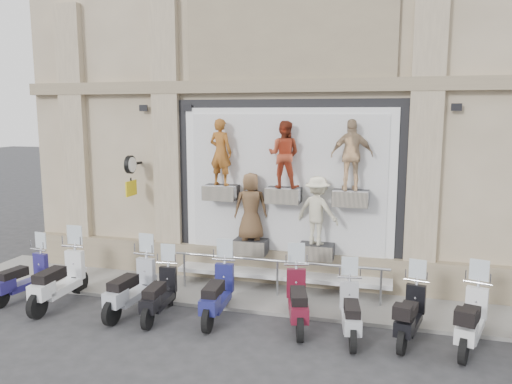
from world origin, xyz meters
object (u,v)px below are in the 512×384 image
scooter_a (22,268)px  scooter_g (351,302)px  scooter_e (217,283)px  scooter_h (410,304)px  scooter_f (298,289)px  scooter_c (131,277)px  scooter_i (472,309)px  scooter_d (159,284)px  scooter_b (58,269)px  clock_sign_bracket (131,170)px  guard_rail (277,279)px

scooter_a → scooter_g: (7.42, -0.03, -0.01)m
scooter_a → scooter_g: size_ratio=1.01×
scooter_e → scooter_h: (3.81, 0.00, -0.06)m
scooter_e → scooter_f: size_ratio=1.00×
scooter_c → scooter_f: (3.55, 0.25, -0.02)m
scooter_f → scooter_i: scooter_f is taller
scooter_c → scooter_d: bearing=-0.8°
scooter_i → scooter_b: bearing=-162.4°
scooter_e → scooter_i: 4.87m
clock_sign_bracket → scooter_a: size_ratio=0.58×
scooter_c → scooter_g: size_ratio=1.12×
scooter_h → scooter_f: bearing=-169.3°
scooter_i → guard_rail: bearing=175.9°
scooter_c → scooter_e: 1.89m
scooter_b → scooter_a: bearing=171.9°
guard_rail → scooter_b: scooter_b is taller
guard_rail → scooter_f: 1.55m
scooter_b → scooter_f: scooter_b is taller
scooter_b → scooter_g: size_ratio=1.18×
guard_rail → scooter_d: size_ratio=2.89×
scooter_b → scooter_f: 5.31m
scooter_a → scooter_b: (1.06, -0.13, 0.12)m
scooter_e → guard_rail: bearing=52.2°
clock_sign_bracket → scooter_d: bearing=-50.4°
scooter_f → clock_sign_bracket: bearing=144.4°
scooter_d → scooter_e: bearing=6.7°
scooter_e → scooter_f: 1.67m
clock_sign_bracket → scooter_g: (5.69, -2.03, -2.09)m
scooter_g → clock_sign_bracket: bearing=151.5°
scooter_c → scooter_i: bearing=5.6°
scooter_f → scooter_i: size_ratio=1.03×
scooter_d → scooter_f: scooter_f is taller
guard_rail → scooter_b: 4.88m
scooter_a → scooter_b: size_ratio=0.86×
clock_sign_bracket → scooter_c: (1.07, -2.06, -2.01)m
clock_sign_bracket → scooter_h: clock_sign_bracket is taller
scooter_a → scooter_f: bearing=10.3°
scooter_i → scooter_c: bearing=-162.6°
scooter_a → scooter_c: bearing=7.4°
scooter_f → scooter_g: size_ratio=1.09×
clock_sign_bracket → scooter_h: size_ratio=0.58×
scooter_e → scooter_a: bearing=177.6°
scooter_d → scooter_i: scooter_i is taller
scooter_g → scooter_h: (1.08, 0.16, 0.00)m
guard_rail → scooter_f: scooter_f is taller
scooter_c → scooter_a: bearing=-176.7°
scooter_h → scooter_i: size_ratio=0.94×
scooter_h → scooter_d: bearing=-164.7°
guard_rail → scooter_d: 2.72m
scooter_e → scooter_h: bearing=-3.8°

